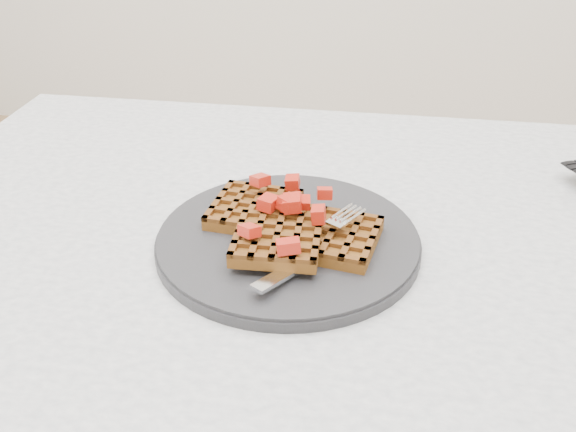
{
  "coord_description": "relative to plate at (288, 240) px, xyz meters",
  "views": [
    {
      "loc": [
        0.01,
        -0.61,
        1.15
      ],
      "look_at": [
        -0.09,
        -0.02,
        0.79
      ],
      "focal_mm": 40.0,
      "sensor_mm": 36.0,
      "label": 1
    }
  ],
  "objects": [
    {
      "name": "plate",
      "position": [
        0.0,
        0.0,
        0.0
      ],
      "size": [
        0.3,
        0.3,
        0.02
      ],
      "primitive_type": "cylinder",
      "color": "#252527",
      "rests_on": "table"
    },
    {
      "name": "waffles",
      "position": [
        0.0,
        -0.0,
        0.02
      ],
      "size": [
        0.2,
        0.17,
        0.03
      ],
      "color": "brown",
      "rests_on": "plate"
    },
    {
      "name": "strawberry_pile",
      "position": [
        0.0,
        -0.0,
        0.05
      ],
      "size": [
        0.15,
        0.15,
        0.02
      ],
      "primitive_type": null,
      "color": "#9D0E05",
      "rests_on": "waffles"
    },
    {
      "name": "table",
      "position": [
        0.09,
        0.02,
        -0.12
      ],
      "size": [
        1.2,
        0.8,
        0.75
      ],
      "color": "white",
      "rests_on": "ground"
    },
    {
      "name": "fork",
      "position": [
        0.04,
        -0.04,
        0.02
      ],
      "size": [
        0.11,
        0.17,
        0.02
      ],
      "primitive_type": null,
      "rotation": [
        0.0,
        0.0,
        -0.54
      ],
      "color": "silver",
      "rests_on": "plate"
    }
  ]
}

